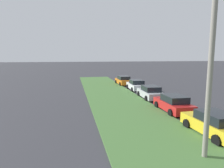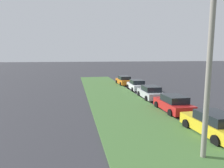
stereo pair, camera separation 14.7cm
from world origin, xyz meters
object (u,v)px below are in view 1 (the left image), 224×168
(parked_car_yellow, at_px, (214,124))
(streetlight, at_px, (218,65))
(parked_car_orange, at_px, (123,80))
(parked_car_silver, at_px, (150,92))
(parked_car_white, at_px, (136,85))
(parked_car_red, at_px, (173,104))

(parked_car_yellow, bearing_deg, streetlight, 138.09)
(parked_car_orange, height_order, streetlight, streetlight)
(parked_car_yellow, height_order, streetlight, streetlight)
(parked_car_silver, xyz_separation_m, streetlight, (-12.94, 2.13, 3.67))
(parked_car_white, xyz_separation_m, parked_car_orange, (5.37, 0.46, 0.00))
(parked_car_red, relative_size, parked_car_white, 0.99)
(parked_car_silver, height_order, parked_car_orange, same)
(parked_car_red, distance_m, parked_car_silver, 5.35)
(parked_car_silver, bearing_deg, streetlight, 172.07)
(parked_car_white, bearing_deg, streetlight, 175.06)
(parked_car_white, bearing_deg, parked_car_orange, 7.08)
(parked_car_yellow, relative_size, parked_car_silver, 1.00)
(parked_car_yellow, bearing_deg, parked_car_white, -3.43)
(parked_car_yellow, distance_m, parked_car_orange, 21.62)
(parked_car_silver, xyz_separation_m, parked_car_white, (5.66, -0.20, 0.00))
(parked_car_orange, bearing_deg, parked_car_red, 179.04)
(parked_car_white, height_order, parked_car_orange, same)
(parked_car_red, relative_size, parked_car_orange, 0.99)
(parked_car_yellow, height_order, parked_car_orange, same)
(parked_car_silver, distance_m, parked_car_orange, 11.04)
(parked_car_white, xyz_separation_m, streetlight, (-18.60, 2.33, 3.67))
(parked_car_orange, bearing_deg, parked_car_silver, 179.63)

